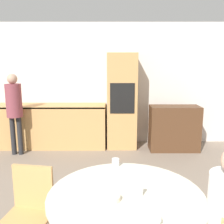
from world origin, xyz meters
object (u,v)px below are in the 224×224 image
oven_unit (123,101)px  chair_far_left (30,209)px  person_standing (15,105)px  cup (116,162)px  dining_table (126,222)px  bowl_near (150,221)px  bowl_centre (112,198)px  sideboard (175,128)px

oven_unit → chair_far_left: oven_unit is taller
person_standing → cup: bearing=-51.2°
dining_table → bowl_near: 0.46m
cup → bowl_centre: cup is taller
oven_unit → bowl_near: (0.03, -3.73, -0.20)m
oven_unit → dining_table: 3.40m
bowl_centre → bowl_near: bearing=-48.8°
chair_far_left → oven_unit: bearing=82.8°
dining_table → person_standing: size_ratio=0.78×
oven_unit → dining_table: bearing=-91.6°
dining_table → chair_far_left: chair_far_left is taller
oven_unit → cup: size_ratio=25.47×
oven_unit → person_standing: size_ratio=1.25×
dining_table → bowl_centre: size_ratio=9.22×
oven_unit → person_standing: oven_unit is taller
oven_unit → bowl_centre: oven_unit is taller
bowl_centre → cup: bearing=86.4°
person_standing → bowl_near: size_ratio=9.96×
dining_table → person_standing: person_standing is taller
chair_far_left → sideboard: bearing=65.0°
cup → chair_far_left: bearing=-158.5°
dining_table → cup: size_ratio=15.84×
sideboard → person_standing: bearing=-175.2°
oven_unit → person_standing: 2.11m
dining_table → cup: bearing=97.7°
bowl_centre → chair_far_left: bearing=156.3°
cup → bowl_near: size_ratio=0.49×
person_standing → cup: (1.89, -2.34, -0.18)m
bowl_centre → oven_unit: bearing=86.6°
oven_unit → sideboard: 1.20m
sideboard → bowl_centre: bearing=-111.4°
sideboard → chair_far_left: size_ratio=1.15×
chair_far_left → person_standing: bearing=122.3°
dining_table → cup: (-0.07, 0.53, 0.28)m
chair_far_left → cup: 0.89m
chair_far_left → bowl_near: bearing=-22.0°
dining_table → bowl_centre: 0.30m
oven_unit → bowl_near: size_ratio=12.47×
dining_table → chair_far_left: (-0.84, 0.23, -0.03)m
chair_far_left → person_standing: (-1.12, 2.65, 0.49)m
oven_unit → bowl_centre: size_ratio=14.82×
sideboard → person_standing: (-3.11, -0.26, 0.52)m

